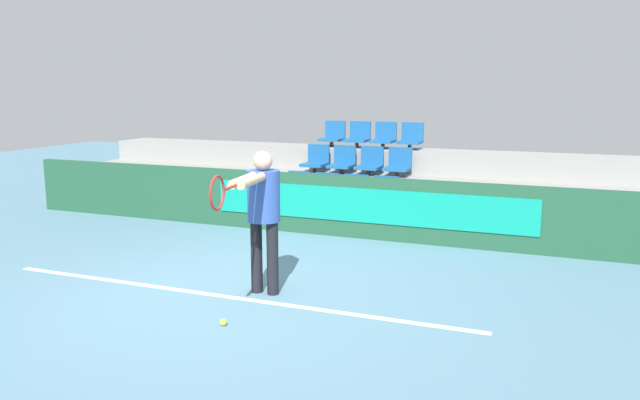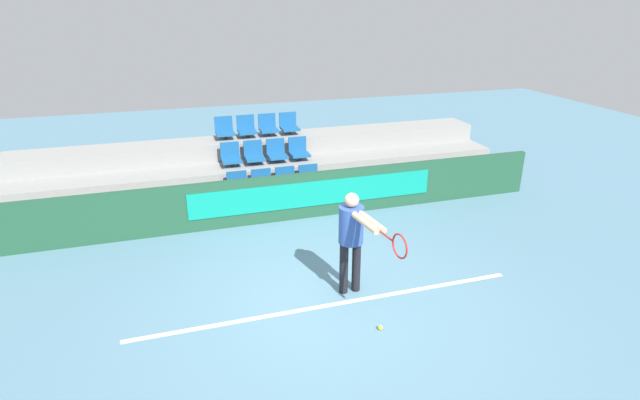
{
  "view_description": "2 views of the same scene",
  "coord_description": "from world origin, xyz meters",
  "px_view_note": "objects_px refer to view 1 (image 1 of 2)",
  "views": [
    {
      "loc": [
        3.42,
        -5.73,
        2.29
      ],
      "look_at": [
        0.48,
        1.68,
        0.82
      ],
      "focal_mm": 35.0,
      "sensor_mm": 36.0,
      "label": 1
    },
    {
      "loc": [
        -1.97,
        -5.83,
        4.13
      ],
      "look_at": [
        0.3,
        1.52,
        1.02
      ],
      "focal_mm": 28.0,
      "sensor_mm": 36.0,
      "label": 2
    }
  ],
  "objects_px": {
    "stadium_chair_2": "(354,193)",
    "stadium_chair_4": "(316,161)",
    "stadium_chair_11": "(411,138)",
    "stadium_chair_1": "(325,191)",
    "stadium_chair_6": "(370,163)",
    "stadium_chair_0": "(297,189)",
    "stadium_chair_8": "(333,136)",
    "stadium_chair_9": "(358,137)",
    "stadium_chair_7": "(398,165)",
    "stadium_chair_5": "(342,162)",
    "stadium_chair_10": "(384,138)",
    "stadium_chair_3": "(384,195)",
    "tennis_ball": "(223,322)",
    "tennis_player": "(262,206)"
  },
  "relations": [
    {
      "from": "stadium_chair_6",
      "to": "stadium_chair_11",
      "type": "distance_m",
      "value": 1.08
    },
    {
      "from": "stadium_chair_11",
      "to": "stadium_chair_3",
      "type": "bearing_deg",
      "value": -90.0
    },
    {
      "from": "stadium_chair_1",
      "to": "stadium_chair_10",
      "type": "height_order",
      "value": "stadium_chair_10"
    },
    {
      "from": "stadium_chair_2",
      "to": "tennis_player",
      "type": "xyz_separation_m",
      "value": [
        0.14,
        -3.55,
        0.42
      ]
    },
    {
      "from": "stadium_chair_2",
      "to": "stadium_chair_10",
      "type": "bearing_deg",
      "value": 90.0
    },
    {
      "from": "stadium_chair_4",
      "to": "tennis_ball",
      "type": "bearing_deg",
      "value": -77.39
    },
    {
      "from": "stadium_chair_2",
      "to": "stadium_chair_6",
      "type": "height_order",
      "value": "stadium_chair_6"
    },
    {
      "from": "stadium_chair_10",
      "to": "stadium_chair_11",
      "type": "xyz_separation_m",
      "value": [
        0.51,
        0.0,
        0.0
      ]
    },
    {
      "from": "stadium_chair_9",
      "to": "tennis_ball",
      "type": "distance_m",
      "value": 6.42
    },
    {
      "from": "stadium_chair_0",
      "to": "stadium_chair_9",
      "type": "height_order",
      "value": "stadium_chair_9"
    },
    {
      "from": "stadium_chair_3",
      "to": "stadium_chair_9",
      "type": "xyz_separation_m",
      "value": [
        -1.01,
        1.74,
        0.76
      ]
    },
    {
      "from": "stadium_chair_3",
      "to": "stadium_chair_9",
      "type": "bearing_deg",
      "value": 120.23
    },
    {
      "from": "stadium_chair_0",
      "to": "tennis_ball",
      "type": "xyz_separation_m",
      "value": [
        1.2,
        -4.51,
        -0.55
      ]
    },
    {
      "from": "stadium_chair_8",
      "to": "stadium_chair_9",
      "type": "height_order",
      "value": "same"
    },
    {
      "from": "stadium_chair_0",
      "to": "stadium_chair_2",
      "type": "bearing_deg",
      "value": 0.0
    },
    {
      "from": "stadium_chair_1",
      "to": "stadium_chair_7",
      "type": "bearing_deg",
      "value": 40.63
    },
    {
      "from": "stadium_chair_11",
      "to": "tennis_ball",
      "type": "relative_size",
      "value": 7.3
    },
    {
      "from": "stadium_chair_0",
      "to": "stadium_chair_5",
      "type": "distance_m",
      "value": 1.08
    },
    {
      "from": "stadium_chair_10",
      "to": "stadium_chair_11",
      "type": "relative_size",
      "value": 1.0
    },
    {
      "from": "stadium_chair_10",
      "to": "stadium_chair_11",
      "type": "height_order",
      "value": "same"
    },
    {
      "from": "stadium_chair_1",
      "to": "stadium_chair_6",
      "type": "xyz_separation_m",
      "value": [
        0.51,
        0.87,
        0.38
      ]
    },
    {
      "from": "stadium_chair_4",
      "to": "stadium_chair_9",
      "type": "relative_size",
      "value": 1.0
    },
    {
      "from": "stadium_chair_8",
      "to": "stadium_chair_11",
      "type": "distance_m",
      "value": 1.52
    },
    {
      "from": "stadium_chair_5",
      "to": "stadium_chair_2",
      "type": "bearing_deg",
      "value": -59.77
    },
    {
      "from": "stadium_chair_1",
      "to": "stadium_chair_8",
      "type": "xyz_separation_m",
      "value": [
        -0.51,
        1.74,
        0.76
      ]
    },
    {
      "from": "stadium_chair_0",
      "to": "stadium_chair_9",
      "type": "relative_size",
      "value": 1.0
    },
    {
      "from": "stadium_chair_2",
      "to": "stadium_chair_4",
      "type": "height_order",
      "value": "stadium_chair_4"
    },
    {
      "from": "stadium_chair_2",
      "to": "stadium_chair_9",
      "type": "relative_size",
      "value": 1.0
    },
    {
      "from": "stadium_chair_5",
      "to": "stadium_chair_9",
      "type": "distance_m",
      "value": 0.95
    },
    {
      "from": "stadium_chair_1",
      "to": "stadium_chair_4",
      "type": "height_order",
      "value": "stadium_chair_4"
    },
    {
      "from": "stadium_chair_6",
      "to": "stadium_chair_7",
      "type": "bearing_deg",
      "value": 0.0
    },
    {
      "from": "stadium_chair_10",
      "to": "stadium_chair_7",
      "type": "bearing_deg",
      "value": -59.77
    },
    {
      "from": "stadium_chair_4",
      "to": "stadium_chair_11",
      "type": "distance_m",
      "value": 1.79
    },
    {
      "from": "stadium_chair_0",
      "to": "stadium_chair_7",
      "type": "relative_size",
      "value": 1.0
    },
    {
      "from": "stadium_chair_11",
      "to": "stadium_chair_4",
      "type": "bearing_deg",
      "value": -150.23
    },
    {
      "from": "tennis_ball",
      "to": "stadium_chair_5",
      "type": "bearing_deg",
      "value": 97.37
    },
    {
      "from": "stadium_chair_4",
      "to": "stadium_chair_5",
      "type": "height_order",
      "value": "same"
    },
    {
      "from": "stadium_chair_0",
      "to": "stadium_chair_11",
      "type": "relative_size",
      "value": 1.0
    },
    {
      "from": "stadium_chair_0",
      "to": "stadium_chair_8",
      "type": "bearing_deg",
      "value": 90.0
    },
    {
      "from": "stadium_chair_5",
      "to": "tennis_player",
      "type": "xyz_separation_m",
      "value": [
        0.64,
        -4.42,
        0.04
      ]
    },
    {
      "from": "stadium_chair_9",
      "to": "stadium_chair_0",
      "type": "bearing_deg",
      "value": -106.25
    },
    {
      "from": "tennis_player",
      "to": "tennis_ball",
      "type": "height_order",
      "value": "tennis_player"
    },
    {
      "from": "stadium_chair_0",
      "to": "stadium_chair_11",
      "type": "distance_m",
      "value": 2.43
    },
    {
      "from": "stadium_chair_3",
      "to": "tennis_ball",
      "type": "bearing_deg",
      "value": -94.05
    },
    {
      "from": "stadium_chair_11",
      "to": "tennis_ball",
      "type": "height_order",
      "value": "stadium_chair_11"
    },
    {
      "from": "stadium_chair_2",
      "to": "stadium_chair_11",
      "type": "relative_size",
      "value": 1.0
    },
    {
      "from": "stadium_chair_3",
      "to": "stadium_chair_10",
      "type": "distance_m",
      "value": 1.97
    },
    {
      "from": "tennis_player",
      "to": "stadium_chair_1",
      "type": "bearing_deg",
      "value": 92.74
    },
    {
      "from": "stadium_chair_11",
      "to": "stadium_chair_5",
      "type": "bearing_deg",
      "value": -139.37
    },
    {
      "from": "stadium_chair_11",
      "to": "stadium_chair_7",
      "type": "bearing_deg",
      "value": -90.0
    }
  ]
}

